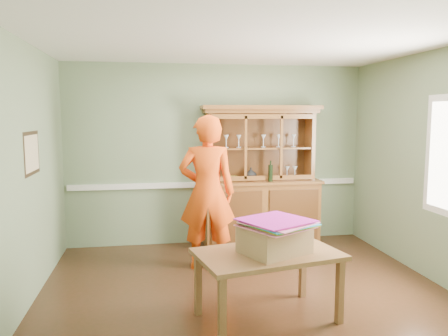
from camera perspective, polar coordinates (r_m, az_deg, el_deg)
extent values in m
plane|color=#3F2214|center=(5.03, 2.79, -15.85)|extent=(4.50, 4.50, 0.00)
plane|color=white|center=(4.70, 2.99, 16.13)|extent=(4.50, 4.50, 0.00)
plane|color=gray|center=(6.63, -0.86, 1.76)|extent=(4.50, 0.00, 4.50)
plane|color=gray|center=(4.73, -24.77, -0.96)|extent=(0.00, 4.00, 4.00)
plane|color=gray|center=(5.61, 25.93, 0.12)|extent=(0.00, 4.00, 4.00)
plane|color=gray|center=(2.79, 11.88, -5.59)|extent=(4.50, 0.00, 4.50)
cube|color=white|center=(6.66, -0.82, -2.12)|extent=(4.41, 0.05, 0.08)
cube|color=black|center=(5.00, -23.77, 1.78)|extent=(0.03, 0.60, 0.46)
cube|color=beige|center=(5.00, -23.71, 1.78)|extent=(0.01, 0.52, 0.38)
cube|color=brown|center=(6.64, 4.85, -5.93)|extent=(1.70, 0.52, 0.94)
cube|color=brown|center=(6.54, 4.91, -1.75)|extent=(1.76, 0.58, 0.04)
cube|color=#573014|center=(6.73, 4.42, 2.91)|extent=(1.61, 0.04, 0.99)
cube|color=brown|center=(6.42, -1.96, 2.74)|extent=(0.06, 0.36, 0.99)
cube|color=brown|center=(6.81, 11.10, 2.85)|extent=(0.06, 0.36, 0.99)
cube|color=brown|center=(6.56, 4.81, 7.39)|extent=(1.70, 0.42, 0.06)
cube|color=brown|center=(6.54, 4.86, 7.89)|extent=(1.78, 0.45, 0.06)
cube|color=brown|center=(6.57, 4.76, 2.61)|extent=(1.49, 0.31, 0.02)
imported|color=#B2B2B7|center=(6.58, 3.53, -0.72)|extent=(0.17, 0.17, 0.18)
imported|color=yellow|center=(6.53, 1.10, -1.35)|extent=(0.20, 0.20, 0.05)
cylinder|color=black|center=(6.40, 6.10, -0.42)|extent=(0.07, 0.07, 0.30)
cube|color=brown|center=(4.23, 5.74, -11.14)|extent=(1.46, 1.05, 0.04)
cube|color=brown|center=(3.84, -0.25, -18.30)|extent=(0.07, 0.07, 0.62)
cube|color=brown|center=(4.41, -3.42, -14.91)|extent=(0.07, 0.07, 0.62)
cube|color=brown|center=(4.37, 14.88, -15.31)|extent=(0.07, 0.07, 0.62)
cube|color=brown|center=(4.88, 10.24, -12.82)|extent=(0.07, 0.07, 0.62)
cube|color=#93704C|center=(4.17, 6.60, -9.17)|extent=(0.71, 0.66, 0.27)
cube|color=pink|center=(4.09, 6.81, -7.48)|extent=(0.75, 0.75, 0.01)
cube|color=yellow|center=(4.09, 6.81, -7.35)|extent=(0.75, 0.75, 0.01)
cube|color=green|center=(4.09, 6.81, -7.23)|extent=(0.75, 0.75, 0.01)
cube|color=#31B3E8|center=(4.09, 6.81, -7.11)|extent=(0.75, 0.75, 0.01)
cube|color=pink|center=(4.08, 6.81, -6.99)|extent=(0.75, 0.75, 0.01)
cube|color=#CF1FB8|center=(4.08, 6.81, -6.86)|extent=(0.75, 0.75, 0.01)
cube|color=#C41EAB|center=(4.08, 6.82, -6.74)|extent=(0.75, 0.75, 0.01)
imported|color=#FF5110|center=(5.52, -2.21, -3.22)|extent=(0.77, 0.55, 1.95)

